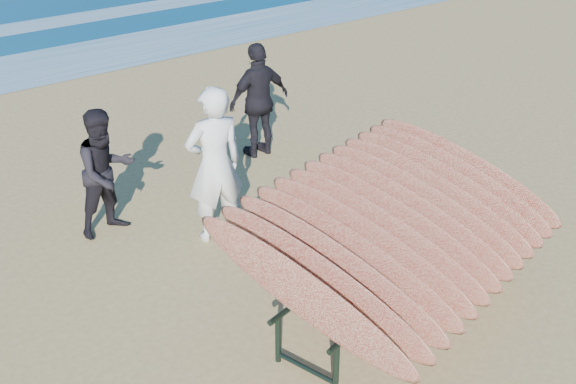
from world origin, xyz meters
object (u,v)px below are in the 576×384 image
at_px(person_white, 215,165).
at_px(person_dark_b, 259,100).
at_px(person_dark_a, 106,172).
at_px(surfboard_rack, 396,225).

bearing_deg(person_white, person_dark_b, -127.12).
distance_m(person_white, person_dark_a, 1.33).
height_order(person_white, person_dark_a, person_white).
height_order(person_white, person_dark_b, person_white).
bearing_deg(person_dark_b, person_white, 43.77).
bearing_deg(person_white, surfboard_rack, 117.77).
relative_size(person_white, person_dark_a, 1.21).
bearing_deg(person_dark_b, surfboard_rack, 74.97).
distance_m(surfboard_rack, person_white, 2.36).
distance_m(person_dark_a, person_dark_b, 2.92).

